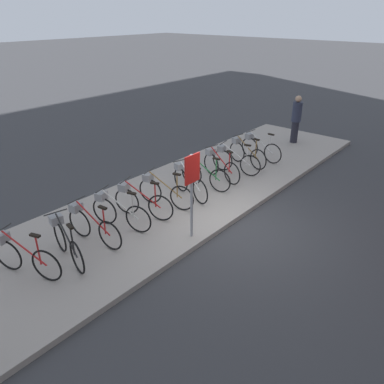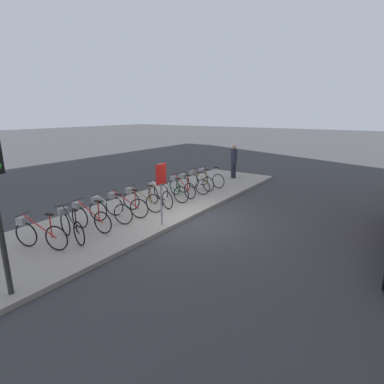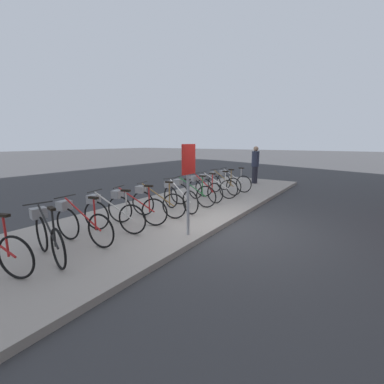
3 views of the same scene
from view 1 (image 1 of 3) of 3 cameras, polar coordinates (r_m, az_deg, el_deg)
name	(u,v)px [view 1 (image 1 of 3)]	position (r m, az deg, el deg)	size (l,w,h in m)	color
ground_plane	(230,226)	(8.82, 5.79, -5.23)	(120.00, 120.00, 0.00)	#38383A
sidewalk	(173,201)	(9.79, -2.91, -1.38)	(15.74, 3.63, 0.12)	#9E9389
parked_bicycle_0	(22,255)	(7.56, -24.53, -8.68)	(0.64, 1.48, 0.95)	black
parked_bicycle_1	(66,240)	(7.69, -18.71, -6.94)	(0.50, 1.52, 0.95)	black
parked_bicycle_2	(91,224)	(8.10, -15.18, -4.68)	(0.46, 1.55, 0.95)	black
parked_bicycle_3	(117,210)	(8.49, -11.33, -2.74)	(0.57, 1.50, 0.95)	black
parked_bicycle_4	(140,200)	(8.85, -7.98, -1.22)	(0.62, 1.49, 0.95)	black
parked_bicycle_5	(162,190)	(9.28, -4.55, 0.30)	(0.54, 1.51, 0.95)	black
parked_bicycle_6	(188,181)	(9.76, -0.60, 1.73)	(0.57, 1.50, 0.95)	black
parked_bicycle_7	(203,173)	(10.23, 1.61, 2.90)	(0.46, 1.54, 0.95)	black
parked_bicycle_8	(219,164)	(10.84, 4.16, 4.21)	(0.50, 1.52, 0.95)	black
parked_bicycle_9	(233,159)	(11.28, 6.31, 5.00)	(0.48, 1.53, 0.95)	black
parked_bicycle_10	(245,152)	(11.94, 8.12, 6.09)	(0.46, 1.53, 0.95)	black
parked_bicycle_11	(259,147)	(12.47, 10.12, 6.80)	(0.46, 1.55, 0.95)	black
pedestrian	(296,118)	(14.33, 15.59, 10.77)	(0.34, 0.34, 1.72)	#23232D
sign_post	(192,182)	(7.59, -0.01, 1.50)	(0.44, 0.07, 1.88)	#99999E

